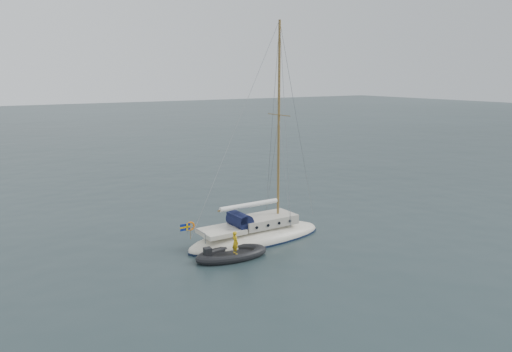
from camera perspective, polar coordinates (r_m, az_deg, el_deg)
ground at (r=31.88m, az=3.74°, el=-6.23°), size 300.00×300.00×0.00m
sailboat at (r=29.63m, az=0.03°, el=-5.56°), size 9.36×2.80×13.33m
dinghy at (r=30.92m, az=-3.02°, el=-6.50°), size 2.47×1.11×0.35m
rib at (r=27.21m, az=-2.83°, el=-8.87°), size 4.12×1.87×1.49m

